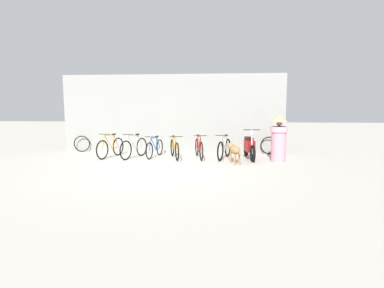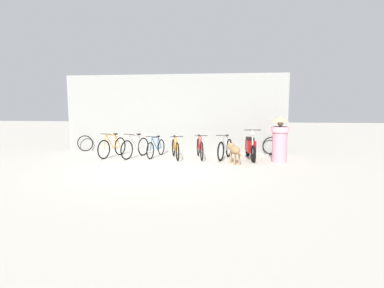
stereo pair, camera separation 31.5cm
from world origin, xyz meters
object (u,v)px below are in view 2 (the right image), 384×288
at_px(bicycle_0, 112,147).
at_px(bicycle_4, 200,148).
at_px(bicycle_5, 225,149).
at_px(spare_tire_right, 272,146).
at_px(motorcycle, 250,147).
at_px(bicycle_3, 175,149).
at_px(person_in_robes, 280,138).
at_px(stray_dog, 234,150).
at_px(bicycle_1, 135,148).
at_px(bicycle_2, 156,148).
at_px(spare_tire_left, 85,143).

xyz_separation_m(bicycle_0, bicycle_4, (3.30, 0.12, -0.01)).
distance_m(bicycle_4, bicycle_5, 0.92).
xyz_separation_m(bicycle_4, spare_tire_right, (2.74, 1.17, -0.01)).
bearing_deg(spare_tire_right, bicycle_0, -167.97).
bearing_deg(bicycle_0, motorcycle, 106.25).
distance_m(bicycle_3, bicycle_5, 1.81).
relative_size(bicycle_0, motorcycle, 0.88).
bearing_deg(person_in_robes, bicycle_4, 29.94).
height_order(bicycle_5, stray_dog, bicycle_5).
distance_m(bicycle_5, motorcycle, 0.91).
bearing_deg(bicycle_1, bicycle_0, -72.84).
bearing_deg(spare_tire_right, person_in_robes, -88.39).
height_order(bicycle_2, bicycle_3, bicycle_3).
bearing_deg(bicycle_2, stray_dog, 80.76).
distance_m(bicycle_1, spare_tire_right, 5.30).
bearing_deg(bicycle_5, bicycle_2, -76.07).
distance_m(motorcycle, person_in_robes, 1.10).
bearing_deg(bicycle_1, motorcycle, 110.45).
xyz_separation_m(motorcycle, spare_tire_left, (-6.86, 1.18, -0.10)).
relative_size(stray_dog, spare_tire_left, 1.52).
bearing_deg(bicycle_3, stray_dog, 51.63).
relative_size(bicycle_2, stray_dog, 1.58).
height_order(bicycle_0, stray_dog, bicycle_0).
height_order(bicycle_1, spare_tire_left, bicycle_1).
height_order(bicycle_5, motorcycle, motorcycle).
distance_m(bicycle_1, stray_dog, 3.72).
height_order(spare_tire_left, spare_tire_right, spare_tire_right).
height_order(stray_dog, person_in_robes, person_in_robes).
distance_m(bicycle_5, stray_dog, 0.94).
height_order(bicycle_2, spare_tire_left, bicycle_2).
relative_size(bicycle_4, spare_tire_right, 2.46).
height_order(person_in_robes, spare_tire_right, person_in_robes).
xyz_separation_m(bicycle_2, bicycle_3, (0.78, -0.21, 0.01)).
bearing_deg(bicycle_0, stray_dog, 94.98).
bearing_deg(spare_tire_left, bicycle_1, -26.54).
height_order(bicycle_1, spare_tire_right, bicycle_1).
xyz_separation_m(bicycle_3, motorcycle, (2.72, 0.12, 0.09)).
bearing_deg(bicycle_3, bicycle_4, 79.97).
bearing_deg(bicycle_4, bicycle_5, 75.40).
bearing_deg(bicycle_3, bicycle_2, -122.83).
height_order(bicycle_4, motorcycle, motorcycle).
distance_m(bicycle_0, bicycle_4, 3.31).
distance_m(bicycle_1, bicycle_4, 2.40).
relative_size(bicycle_3, motorcycle, 0.89).
bearing_deg(bicycle_2, bicycle_0, -73.08).
distance_m(bicycle_2, bicycle_4, 1.67).
bearing_deg(bicycle_5, stray_dog, 36.23).
distance_m(bicycle_3, person_in_robes, 3.71).
relative_size(bicycle_2, spare_tire_right, 2.29).
bearing_deg(person_in_robes, bicycle_3, 33.84).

